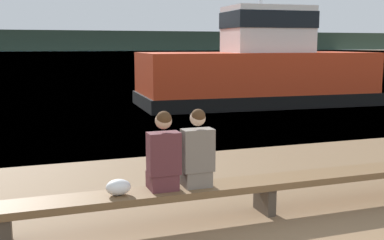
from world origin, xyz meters
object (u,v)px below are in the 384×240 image
Objects in this scene: person_left at (163,156)px; tugboat_red at (258,73)px; shopping_bag at (118,187)px; bench_main at (265,185)px; person_right at (197,153)px.

tugboat_red reaches higher than person_left.
shopping_bag is at bearing -178.23° from person_left.
tugboat_red reaches higher than bench_main.
tugboat_red is (5.33, 10.59, 0.78)m from bench_main.
bench_main is 11.88m from tugboat_red.
person_left is 0.66m from shopping_bag.
person_right reaches higher than bench_main.
person_right is at bearing 1.01° from shopping_bag.
tugboat_red reaches higher than person_right.
tugboat_red reaches higher than shopping_bag.
person_left is at bearing 1.77° from shopping_bag.
bench_main is at bearing 156.39° from tugboat_red.
shopping_bag is (-0.56, -0.02, -0.34)m from person_left.
bench_main is 23.67× the size of shopping_bag.
tugboat_red is at bearing 57.55° from person_left.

